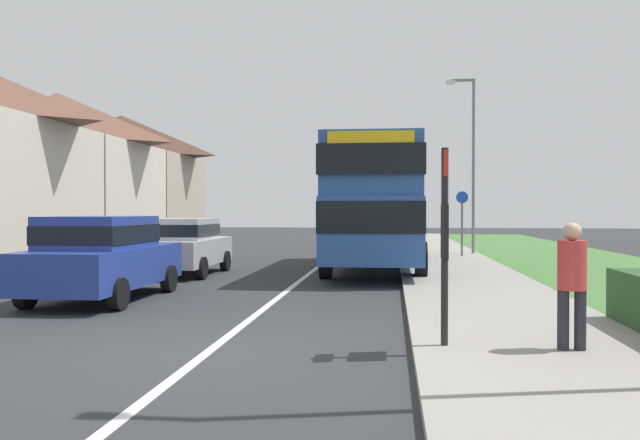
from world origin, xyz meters
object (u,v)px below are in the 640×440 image
at_px(street_lamp_mid, 471,154).
at_px(cycle_route_sign, 462,221).
at_px(double_decker_bus, 376,200).
at_px(pedestrian_at_stop, 572,280).
at_px(parked_car_blue, 102,254).
at_px(bus_stop_sign, 445,232).
at_px(parked_car_silver, 182,244).

bearing_deg(street_lamp_mid, cycle_route_sign, -107.14).
xyz_separation_m(double_decker_bus, street_lamp_mid, (3.59, 6.38, 1.90)).
distance_m(pedestrian_at_stop, cycle_route_sign, 16.40).
distance_m(parked_car_blue, bus_stop_sign, 7.75).
relative_size(parked_car_silver, pedestrian_at_stop, 2.37).
xyz_separation_m(double_decker_bus, parked_car_blue, (-5.32, -7.26, -1.21)).
xyz_separation_m(cycle_route_sign, street_lamp_mid, (0.50, 1.62, 2.62)).
height_order(parked_car_silver, pedestrian_at_stop, pedestrian_at_stop).
bearing_deg(parked_car_silver, parked_car_blue, -89.41).
distance_m(parked_car_blue, street_lamp_mid, 16.59).
distance_m(double_decker_bus, parked_car_silver, 5.89).
bearing_deg(parked_car_blue, cycle_route_sign, 55.02).
bearing_deg(parked_car_blue, double_decker_bus, 53.76).
distance_m(parked_car_blue, cycle_route_sign, 14.69).
bearing_deg(street_lamp_mid, parked_car_silver, -136.75).
bearing_deg(bus_stop_sign, parked_car_blue, 146.71).
xyz_separation_m(pedestrian_at_stop, street_lamp_mid, (0.94, 18.01, 3.07)).
bearing_deg(cycle_route_sign, pedestrian_at_stop, -91.53).
bearing_deg(parked_car_silver, cycle_route_sign, 38.83).
xyz_separation_m(parked_car_blue, parked_car_silver, (-0.05, 5.21, -0.05)).
relative_size(bus_stop_sign, street_lamp_mid, 0.37).
xyz_separation_m(parked_car_blue, street_lamp_mid, (8.91, 13.64, 3.11)).
bearing_deg(parked_car_silver, double_decker_bus, 20.90).
height_order(double_decker_bus, street_lamp_mid, street_lamp_mid).
height_order(parked_car_blue, cycle_route_sign, cycle_route_sign).
distance_m(double_decker_bus, pedestrian_at_stop, 11.98).
bearing_deg(street_lamp_mid, parked_car_blue, -123.15).
bearing_deg(cycle_route_sign, bus_stop_sign, -96.84).
bearing_deg(cycle_route_sign, street_lamp_mid, 72.86).
distance_m(pedestrian_at_stop, street_lamp_mid, 18.29).
bearing_deg(double_decker_bus, street_lamp_mid, 60.64).
height_order(bus_stop_sign, street_lamp_mid, street_lamp_mid).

